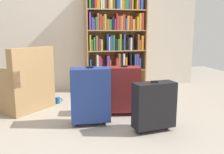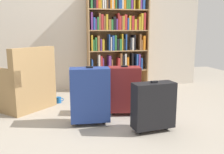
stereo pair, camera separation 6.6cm
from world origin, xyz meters
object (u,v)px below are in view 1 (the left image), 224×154
at_px(suitcase_black, 154,105).
at_px(armchair, 22,87).
at_px(mug, 58,100).
at_px(bookshelf, 115,35).
at_px(suitcase_dark_red, 124,89).
at_px(suitcase_navy_blue, 90,95).

bearing_deg(suitcase_black, armchair, 141.26).
relative_size(mug, suitcase_black, 0.21).
xyz_separation_m(bookshelf, suitcase_dark_red, (-0.24, -1.42, -0.70)).
bearing_deg(mug, suitcase_navy_blue, -69.51).
relative_size(bookshelf, mug, 15.47).
relative_size(suitcase_dark_red, suitcase_black, 1.15).
bearing_deg(suitcase_dark_red, suitcase_navy_blue, -151.45).
bearing_deg(suitcase_navy_blue, suitcase_dark_red, 28.55).
height_order(bookshelf, suitcase_black, bookshelf).
xyz_separation_m(suitcase_navy_blue, suitcase_black, (0.66, -0.36, -0.07)).
relative_size(mug, suitcase_dark_red, 0.18).
bearing_deg(suitcase_navy_blue, armchair, 135.13).
relative_size(bookshelf, suitcase_black, 3.17).
height_order(bookshelf, suitcase_dark_red, bookshelf).
height_order(mug, suitcase_dark_red, suitcase_dark_red).
xyz_separation_m(suitcase_dark_red, suitcase_black, (0.16, -0.64, -0.04)).
height_order(bookshelf, suitcase_navy_blue, bookshelf).
relative_size(suitcase_dark_red, suitcase_navy_blue, 0.94).
height_order(bookshelf, mug, bookshelf).
bearing_deg(armchair, bookshelf, 27.16).
bearing_deg(armchair, mug, 14.11).
xyz_separation_m(bookshelf, suitcase_navy_blue, (-0.74, -1.69, -0.68)).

